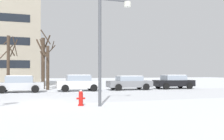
{
  "coord_description": "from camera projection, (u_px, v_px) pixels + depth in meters",
  "views": [
    {
      "loc": [
        -0.7,
        -14.79,
        1.7
      ],
      "look_at": [
        5.78,
        4.92,
        1.9
      ],
      "focal_mm": 40.53,
      "sensor_mm": 36.0,
      "label": 1
    }
  ],
  "objects": [
    {
      "name": "tree_far_right",
      "position": [
        9.0,
        61.0,
        24.47
      ],
      "size": [
        1.82,
        1.77,
        5.28
      ],
      "color": "#423326",
      "rests_on": "ground"
    },
    {
      "name": "tree_far_mid",
      "position": [
        47.0,
        65.0,
        24.58
      ],
      "size": [
        1.37,
        1.35,
        5.03
      ],
      "color": "#423326",
      "rests_on": "ground"
    },
    {
      "name": "tree_far_left",
      "position": [
        43.0,
        60.0,
        26.15
      ],
      "size": [
        2.03,
        2.06,
        6.05
      ],
      "color": "#423326",
      "rests_on": "ground"
    },
    {
      "name": "parked_car_gray",
      "position": [
        129.0,
        82.0,
        24.71
      ],
      "size": [
        4.36,
        2.14,
        1.39
      ],
      "color": "slate",
      "rests_on": "ground"
    },
    {
      "name": "parked_car_white",
      "position": [
        78.0,
        83.0,
        23.1
      ],
      "size": [
        3.96,
        2.12,
        1.5
      ],
      "color": "white",
      "rests_on": "ground"
    },
    {
      "name": "parked_car_black",
      "position": [
        174.0,
        82.0,
        26.42
      ],
      "size": [
        4.17,
        2.15,
        1.46
      ],
      "color": "black",
      "rests_on": "ground"
    },
    {
      "name": "street_lamp",
      "position": [
        106.0,
        39.0,
        12.82
      ],
      "size": [
        1.76,
        0.36,
        5.57
      ],
      "color": "#4C4F54",
      "rests_on": "ground"
    },
    {
      "name": "parked_car_silver",
      "position": [
        20.0,
        84.0,
        21.66
      ],
      "size": [
        4.05,
        2.26,
        1.46
      ],
      "color": "silver",
      "rests_on": "ground"
    },
    {
      "name": "road_surface",
      "position": [
        40.0,
        97.0,
        17.35
      ],
      "size": [
        80.0,
        8.53,
        0.0
      ],
      "color": "silver",
      "rests_on": "ground"
    },
    {
      "name": "ground_plane",
      "position": [
        42.0,
        103.0,
        14.25
      ],
      "size": [
        120.0,
        120.0,
        0.0
      ],
      "primitive_type": "plane",
      "color": "white"
    },
    {
      "name": "fire_hydrant",
      "position": [
        81.0,
        98.0,
        12.9
      ],
      "size": [
        0.44,
        0.3,
        0.8
      ],
      "color": "red",
      "rests_on": "ground"
    }
  ]
}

